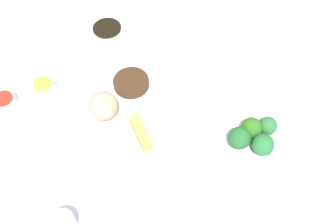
% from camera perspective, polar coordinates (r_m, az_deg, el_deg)
% --- Properties ---
extents(tabletop, '(2.20, 2.20, 0.02)m').
position_cam_1_polar(tabletop, '(1.03, -5.30, -1.21)').
color(tabletop, white).
rests_on(tabletop, ground).
extents(main_plate, '(0.29, 0.29, 0.02)m').
position_cam_1_polar(main_plate, '(1.03, -4.29, 0.13)').
color(main_plate, white).
rests_on(main_plate, tabletop).
extents(rice_scoop, '(0.07, 0.07, 0.07)m').
position_cam_1_polar(rice_scoop, '(0.99, -8.72, 0.84)').
color(rice_scoop, tan).
rests_on(rice_scoop, main_plate).
extents(spring_roll, '(0.09, 0.03, 0.03)m').
position_cam_1_polar(spring_roll, '(0.97, -3.70, -2.74)').
color(spring_roll, tan).
rests_on(spring_roll, main_plate).
extents(crab_rangoon_wonton, '(0.09, 0.09, 0.01)m').
position_cam_1_polar(crab_rangoon_wonton, '(1.02, -0.19, 1.27)').
color(crab_rangoon_wonton, beige).
rests_on(crab_rangoon_wonton, main_plate).
extents(stir_fry_heap, '(0.09, 0.09, 0.02)m').
position_cam_1_polar(stir_fry_heap, '(1.06, -4.97, 3.94)').
color(stir_fry_heap, '#3F2816').
rests_on(stir_fry_heap, main_plate).
extents(broccoli_plate, '(0.21, 0.21, 0.01)m').
position_cam_1_polar(broccoli_plate, '(1.01, 11.02, -3.24)').
color(broccoli_plate, white).
rests_on(broccoli_plate, tabletop).
extents(broccoli_floret_0, '(0.04, 0.04, 0.04)m').
position_cam_1_polar(broccoli_floret_0, '(1.00, 13.27, -1.82)').
color(broccoli_floret_0, '#2B7336').
rests_on(broccoli_floret_0, broccoli_plate).
extents(broccoli_floret_1, '(0.05, 0.05, 0.05)m').
position_cam_1_polar(broccoli_floret_1, '(0.96, 9.60, -3.46)').
color(broccoli_floret_1, '#23652C').
rests_on(broccoli_floret_1, broccoli_plate).
extents(broccoli_floret_2, '(0.05, 0.05, 0.05)m').
position_cam_1_polar(broccoli_floret_2, '(0.98, 11.17, -2.10)').
color(broccoli_floret_2, '#2E6D1D').
rests_on(broccoli_floret_2, broccoli_plate).
extents(broccoli_floret_4, '(0.05, 0.05, 0.05)m').
position_cam_1_polar(broccoli_floret_4, '(0.96, 12.66, -4.32)').
color(broccoli_floret_4, '#277437').
rests_on(broccoli_floret_4, broccoli_plate).
extents(soy_sauce_bowl, '(0.09, 0.09, 0.04)m').
position_cam_1_polar(soy_sauce_bowl, '(1.18, -8.09, 10.35)').
color(soy_sauce_bowl, white).
rests_on(soy_sauce_bowl, tabletop).
extents(soy_sauce_bowl_liquid, '(0.08, 0.08, 0.00)m').
position_cam_1_polar(soy_sauce_bowl_liquid, '(1.17, -8.22, 11.11)').
color(soy_sauce_bowl_liquid, black).
rests_on(soy_sauce_bowl_liquid, soy_sauce_bowl).
extents(sauce_ramekin_sweet_and_sour, '(0.06, 0.06, 0.02)m').
position_cam_1_polar(sauce_ramekin_sweet_and_sour, '(1.11, -21.14, 1.30)').
color(sauce_ramekin_sweet_and_sour, white).
rests_on(sauce_ramekin_sweet_and_sour, tabletop).
extents(sauce_ramekin_sweet_and_sour_liquid, '(0.05, 0.05, 0.00)m').
position_cam_1_polar(sauce_ramekin_sweet_and_sour_liquid, '(1.10, -21.35, 1.70)').
color(sauce_ramekin_sweet_and_sour_liquid, red).
rests_on(sauce_ramekin_sweet_and_sour_liquid, sauce_ramekin_sweet_and_sour).
extents(sauce_ramekin_hot_mustard, '(0.06, 0.06, 0.02)m').
position_cam_1_polar(sauce_ramekin_hot_mustard, '(1.11, -16.36, 3.23)').
color(sauce_ramekin_hot_mustard, white).
rests_on(sauce_ramekin_hot_mustard, tabletop).
extents(sauce_ramekin_hot_mustard_liquid, '(0.05, 0.05, 0.00)m').
position_cam_1_polar(sauce_ramekin_hot_mustard_liquid, '(1.10, -16.52, 3.65)').
color(sauce_ramekin_hot_mustard_liquid, yellow).
rests_on(sauce_ramekin_hot_mustard_liquid, sauce_ramekin_hot_mustard).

